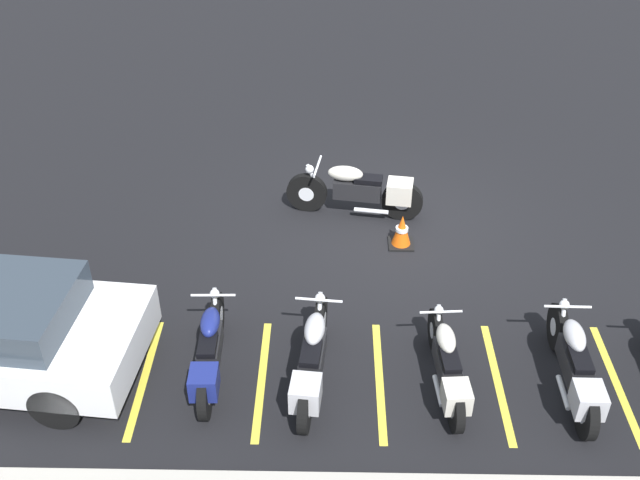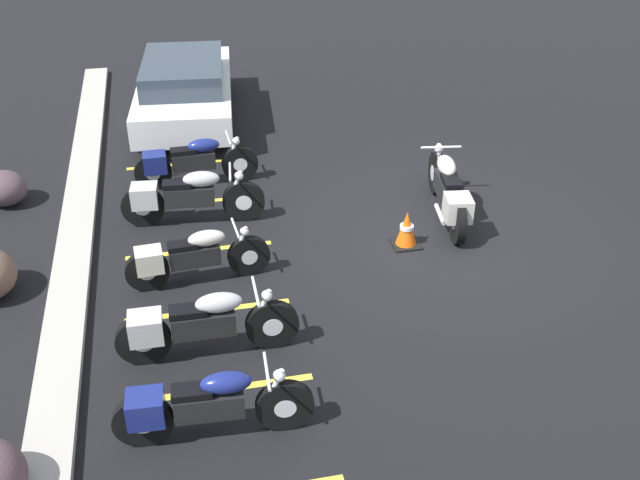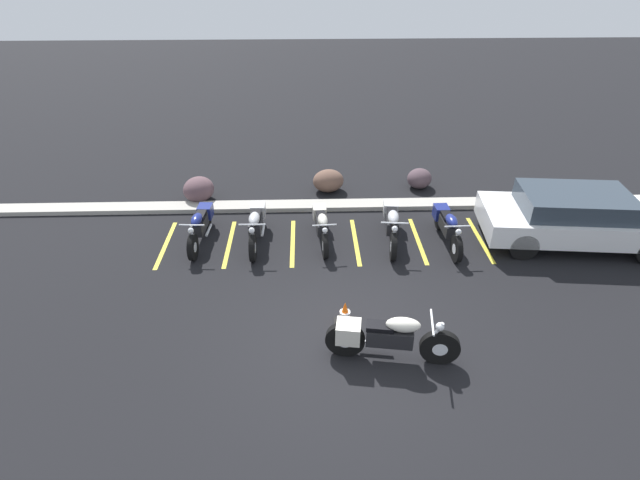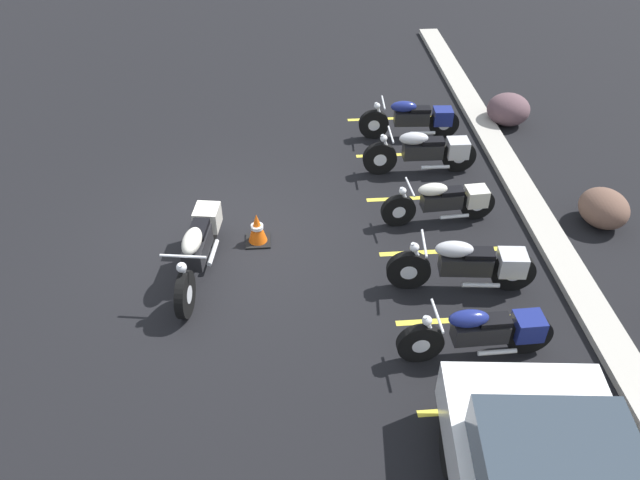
# 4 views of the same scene
# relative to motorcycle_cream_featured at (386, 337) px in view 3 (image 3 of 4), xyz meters

# --- Properties ---
(ground) EXTENTS (60.00, 60.00, 0.00)m
(ground) POSITION_rel_motorcycle_cream_featured_xyz_m (-0.61, 0.29, -0.48)
(ground) COLOR black
(motorcycle_cream_featured) EXTENTS (2.29, 0.74, 0.90)m
(motorcycle_cream_featured) POSITION_rel_motorcycle_cream_featured_xyz_m (0.00, 0.00, 0.00)
(motorcycle_cream_featured) COLOR black
(motorcycle_cream_featured) RESTS_ON ground
(parked_bike_0) EXTENTS (0.57, 2.04, 0.80)m
(parked_bike_0) POSITION_rel_motorcycle_cream_featured_xyz_m (-3.83, 4.03, -0.05)
(parked_bike_0) COLOR black
(parked_bike_0) RESTS_ON ground
(parked_bike_1) EXTENTS (0.60, 2.13, 0.84)m
(parked_bike_1) POSITION_rel_motorcycle_cream_featured_xyz_m (-2.51, 3.98, -0.04)
(parked_bike_1) COLOR black
(parked_bike_1) RESTS_ON ground
(parked_bike_2) EXTENTS (0.55, 1.95, 0.77)m
(parked_bike_2) POSITION_rel_motorcycle_cream_featured_xyz_m (-0.95, 3.97, -0.07)
(parked_bike_2) COLOR black
(parked_bike_2) RESTS_ON ground
(parked_bike_3) EXTENTS (0.63, 2.17, 0.85)m
(parked_bike_3) POSITION_rel_motorcycle_cream_featured_xyz_m (0.72, 3.94, -0.03)
(parked_bike_3) COLOR black
(parked_bike_3) RESTS_ON ground
(parked_bike_4) EXTENTS (0.58, 2.07, 0.81)m
(parked_bike_4) POSITION_rel_motorcycle_cream_featured_xyz_m (2.01, 3.79, -0.05)
(parked_bike_4) COLOR black
(parked_bike_4) RESTS_ON ground
(car_white) EXTENTS (4.45, 2.21, 1.29)m
(car_white) POSITION_rel_motorcycle_cream_featured_xyz_m (4.97, 3.68, 0.20)
(car_white) COLOR black
(car_white) RESTS_ON ground
(concrete_curb) EXTENTS (18.00, 0.50, 0.12)m
(concrete_curb) POSITION_rel_motorcycle_cream_featured_xyz_m (-0.61, 5.59, -0.42)
(concrete_curb) COLOR #A8A399
(concrete_curb) RESTS_ON ground
(landscape_rock_0) EXTENTS (1.00, 1.01, 0.56)m
(landscape_rock_0) POSITION_rel_motorcycle_cream_featured_xyz_m (1.96, 6.75, -0.20)
(landscape_rock_0) COLOR #4C3A41
(landscape_rock_0) RESTS_ON ground
(landscape_rock_1) EXTENTS (1.04, 1.09, 0.67)m
(landscape_rock_1) POSITION_rel_motorcycle_cream_featured_xyz_m (-4.25, 6.12, -0.15)
(landscape_rock_1) COLOR brown
(landscape_rock_1) RESTS_ON ground
(landscape_rock_2) EXTENTS (1.04, 0.96, 0.62)m
(landscape_rock_2) POSITION_rel_motorcycle_cream_featured_xyz_m (-0.67, 6.61, -0.17)
(landscape_rock_2) COLOR brown
(landscape_rock_2) RESTS_ON ground
(traffic_cone) EXTENTS (0.40, 0.40, 0.55)m
(traffic_cone) POSITION_rel_motorcycle_cream_featured_xyz_m (-0.62, 0.86, -0.22)
(traffic_cone) COLOR black
(traffic_cone) RESTS_ON ground
(stall_line_0) EXTENTS (0.10, 2.10, 0.00)m
(stall_line_0) POSITION_rel_motorcycle_cream_featured_xyz_m (-4.67, 3.83, -0.48)
(stall_line_0) COLOR gold
(stall_line_0) RESTS_ON ground
(stall_line_1) EXTENTS (0.10, 2.10, 0.00)m
(stall_line_1) POSITION_rel_motorcycle_cream_featured_xyz_m (-3.16, 3.83, -0.48)
(stall_line_1) COLOR gold
(stall_line_1) RESTS_ON ground
(stall_line_2) EXTENTS (0.10, 2.10, 0.00)m
(stall_line_2) POSITION_rel_motorcycle_cream_featured_xyz_m (-1.65, 3.83, -0.48)
(stall_line_2) COLOR gold
(stall_line_2) RESTS_ON ground
(stall_line_3) EXTENTS (0.10, 2.10, 0.00)m
(stall_line_3) POSITION_rel_motorcycle_cream_featured_xyz_m (-0.14, 3.83, -0.48)
(stall_line_3) COLOR gold
(stall_line_3) RESTS_ON ground
(stall_line_4) EXTENTS (0.10, 2.10, 0.00)m
(stall_line_4) POSITION_rel_motorcycle_cream_featured_xyz_m (1.37, 3.83, -0.48)
(stall_line_4) COLOR gold
(stall_line_4) RESTS_ON ground
(stall_line_5) EXTENTS (0.10, 2.10, 0.00)m
(stall_line_5) POSITION_rel_motorcycle_cream_featured_xyz_m (2.88, 3.83, -0.48)
(stall_line_5) COLOR gold
(stall_line_5) RESTS_ON ground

